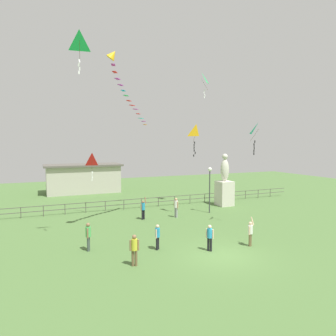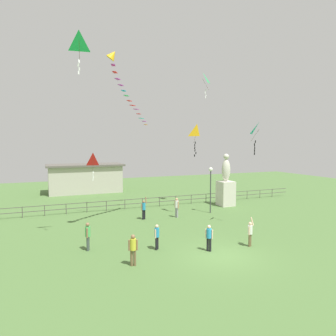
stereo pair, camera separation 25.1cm
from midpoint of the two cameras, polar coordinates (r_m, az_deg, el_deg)
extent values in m
plane|color=#4C7038|center=(18.06, 9.60, -15.91)|extent=(80.00, 80.00, 0.00)
cube|color=beige|center=(31.57, 10.31, -4.70)|extent=(1.48, 1.48, 2.50)
ellipsoid|color=beige|center=(31.28, 10.37, -0.39)|extent=(0.90, 0.76, 2.26)
sphere|color=beige|center=(31.19, 10.41, 2.13)|extent=(0.56, 0.56, 0.56)
cylinder|color=#38383D|center=(27.93, 7.55, -4.47)|extent=(0.10, 0.10, 3.84)
sphere|color=white|center=(27.68, 7.60, -0.24)|extent=(0.36, 0.36, 0.36)
cylinder|color=brown|center=(16.44, -7.06, -16.43)|extent=(0.14, 0.14, 0.83)
cylinder|color=brown|center=(16.45, -6.47, -16.41)|extent=(0.14, 0.14, 0.83)
cylinder|color=gold|center=(16.20, -6.79, -14.07)|extent=(0.31, 0.31, 0.59)
sphere|color=#8C6647|center=(16.07, -6.80, -12.69)|extent=(0.22, 0.22, 0.22)
cylinder|color=#8C6647|center=(16.20, -7.53, -14.20)|extent=(0.09, 0.09, 0.56)
cylinder|color=#8C6647|center=(16.22, -6.05, -14.17)|extent=(0.09, 0.09, 0.56)
cylinder|color=black|center=(25.70, -4.82, -8.69)|extent=(0.14, 0.14, 0.81)
cylinder|color=black|center=(25.62, -5.11, -8.74)|extent=(0.14, 0.14, 0.81)
cylinder|color=#268CBF|center=(25.51, -4.97, -7.21)|extent=(0.30, 0.30, 0.57)
sphere|color=#8C6647|center=(25.43, -4.98, -6.34)|extent=(0.22, 0.22, 0.22)
cylinder|color=#8C6647|center=(25.48, -4.55, -6.05)|extent=(0.14, 0.21, 0.55)
cylinder|color=#8C6647|center=(25.41, -5.34, -7.34)|extent=(0.09, 0.09, 0.54)
cylinder|color=black|center=(18.70, -2.27, -13.86)|extent=(0.13, 0.13, 0.77)
cylinder|color=black|center=(18.57, -2.48, -14.00)|extent=(0.13, 0.13, 0.77)
cylinder|color=#268CBF|center=(18.44, -2.38, -11.99)|extent=(0.28, 0.28, 0.54)
sphere|color=beige|center=(18.33, -2.38, -10.87)|extent=(0.21, 0.21, 0.21)
cylinder|color=beige|center=(18.61, -2.12, -11.94)|extent=(0.08, 0.08, 0.52)
cylinder|color=beige|center=(18.29, -2.64, -12.25)|extent=(0.08, 0.08, 0.52)
cylinder|color=#3F4C47|center=(19.12, -15.02, -13.48)|extent=(0.14, 0.14, 0.85)
cylinder|color=#3F4C47|center=(18.96, -15.11, -13.63)|extent=(0.14, 0.14, 0.85)
cylinder|color=#4CB259|center=(18.83, -15.11, -11.46)|extent=(0.31, 0.31, 0.60)
sphere|color=#8C6647|center=(18.72, -15.14, -10.25)|extent=(0.23, 0.23, 0.23)
cylinder|color=#8C6647|center=(19.04, -14.99, -11.40)|extent=(0.09, 0.09, 0.57)
cylinder|color=#8C6647|center=(18.65, -15.23, -11.74)|extent=(0.09, 0.09, 0.57)
cylinder|color=black|center=(18.56, 7.18, -14.01)|extent=(0.14, 0.14, 0.79)
cylinder|color=black|center=(18.52, 7.65, -14.05)|extent=(0.14, 0.14, 0.79)
cylinder|color=#268CBF|center=(18.34, 7.44, -12.03)|extent=(0.29, 0.29, 0.56)
sphere|color=beige|center=(18.23, 7.45, -10.87)|extent=(0.21, 0.21, 0.21)
cylinder|color=beige|center=(18.40, 6.84, -12.07)|extent=(0.09, 0.09, 0.53)
cylinder|color=beige|center=(18.29, 8.03, -12.18)|extent=(0.09, 0.09, 0.53)
cylinder|color=#99999E|center=(26.21, 1.36, -8.37)|extent=(0.15, 0.15, 0.85)
cylinder|color=#99999E|center=(26.33, 1.10, -8.31)|extent=(0.15, 0.15, 0.85)
cylinder|color=white|center=(26.12, 1.24, -6.79)|extent=(0.31, 0.31, 0.60)
sphere|color=tan|center=(26.04, 1.24, -5.89)|extent=(0.23, 0.23, 0.23)
cylinder|color=tan|center=(25.98, 1.56, -6.93)|extent=(0.09, 0.09, 0.57)
cylinder|color=tan|center=(26.27, 0.91, -6.80)|extent=(0.09, 0.09, 0.57)
cylinder|color=brown|center=(19.93, 14.87, -12.84)|extent=(0.13, 0.13, 0.77)
cylinder|color=brown|center=(19.80, 14.72, -12.95)|extent=(0.13, 0.13, 0.77)
cylinder|color=white|center=(19.68, 14.84, -11.06)|extent=(0.28, 0.28, 0.55)
sphere|color=beige|center=(19.58, 14.86, -10.00)|extent=(0.21, 0.21, 0.21)
cylinder|color=beige|center=(19.71, 15.18, -9.59)|extent=(0.20, 0.24, 0.52)
cylinder|color=beige|center=(19.52, 14.64, -11.29)|extent=(0.08, 0.08, 0.52)
pyramid|color=#1EB759|center=(31.21, 6.01, 16.31)|extent=(0.98, 0.98, 1.13)
cylinder|color=#4C381E|center=(31.01, 6.62, 15.33)|extent=(0.49, 0.50, 1.13)
cube|color=white|center=(30.94, 6.65, 14.24)|extent=(0.11, 0.05, 0.21)
cube|color=white|center=(30.82, 6.53, 13.87)|extent=(0.10, 0.02, 0.20)
cube|color=white|center=(30.91, 6.70, 13.42)|extent=(0.11, 0.04, 0.21)
cube|color=white|center=(30.81, 6.60, 13.04)|extent=(0.08, 0.03, 0.20)
pyramid|color=#1EB759|center=(19.29, -16.68, 21.98)|extent=(0.98, 0.81, 1.02)
cylinder|color=#4C381E|center=(19.47, -16.62, 20.25)|extent=(0.11, 0.69, 1.03)
cube|color=white|center=(19.31, -16.66, 18.69)|extent=(0.09, 0.05, 0.20)
cube|color=white|center=(19.23, -16.78, 18.08)|extent=(0.11, 0.04, 0.21)
cube|color=white|center=(19.21, -16.62, 17.42)|extent=(0.08, 0.02, 0.20)
cube|color=white|center=(19.14, -16.74, 16.79)|extent=(0.09, 0.03, 0.20)
pyramid|color=red|center=(27.21, -14.29, 1.54)|extent=(0.82, 0.49, 1.15)
cylinder|color=#4C381E|center=(27.47, -14.32, 0.36)|extent=(0.03, 0.46, 1.15)
cube|color=white|center=(27.52, -14.28, -0.79)|extent=(0.09, 0.05, 0.20)
cube|color=white|center=(27.53, -14.31, -1.25)|extent=(0.11, 0.04, 0.21)
cube|color=white|center=(27.57, -14.25, -1.70)|extent=(0.10, 0.03, 0.20)
cube|color=white|center=(27.57, -14.31, -2.16)|extent=(0.11, 0.01, 0.21)
pyramid|color=yellow|center=(26.31, 5.06, 7.01)|extent=(0.72, 1.06, 1.06)
cylinder|color=#4C381E|center=(26.14, 4.74, 5.87)|extent=(0.41, 0.16, 1.06)
cube|color=black|center=(26.13, 4.73, 4.75)|extent=(0.08, 0.03, 0.20)
cube|color=black|center=(26.07, 4.63, 4.27)|extent=(0.08, 0.02, 0.20)
cube|color=black|center=(26.08, 4.63, 3.78)|extent=(0.09, 0.02, 0.20)
cube|color=black|center=(26.10, 4.66, 3.30)|extent=(0.10, 0.02, 0.21)
cube|color=black|center=(26.23, 4.84, 2.83)|extent=(0.10, 0.02, 0.21)
cube|color=black|center=(26.07, 4.58, 2.33)|extent=(0.12, 0.04, 0.21)
pyramid|color=#19B2B2|center=(23.49, 16.37, 7.03)|extent=(1.04, 1.04, 0.90)
cylinder|color=#4C381E|center=(23.50, 15.62, 5.95)|extent=(0.44, 0.44, 0.90)
cube|color=black|center=(23.57, 15.68, 4.77)|extent=(0.09, 0.03, 0.20)
cube|color=black|center=(23.45, 15.54, 4.24)|extent=(0.11, 0.03, 0.21)
cube|color=black|center=(23.49, 15.56, 3.70)|extent=(0.10, 0.02, 0.20)
cube|color=black|center=(23.48, 15.53, 3.17)|extent=(0.10, 0.05, 0.20)
cube|color=black|center=(23.48, 15.52, 2.63)|extent=(0.09, 0.02, 0.20)
cone|color=yellow|center=(20.92, -10.70, 20.17)|extent=(0.97, 0.85, 0.80)
cube|color=#B22DB2|center=(21.03, -10.59, 18.48)|extent=(0.40, 0.58, 0.03)
cube|color=red|center=(21.47, -10.30, 17.28)|extent=(0.46, 0.59, 0.03)
cube|color=#B22DB2|center=(21.89, -9.81, 16.14)|extent=(0.51, 0.58, 0.03)
cube|color=#B22DB2|center=(22.31, -9.22, 15.11)|extent=(0.52, 0.57, 0.03)
cube|color=#198CD1|center=(22.75, -8.70, 14.15)|extent=(0.48, 0.58, 0.03)
cube|color=#1EB759|center=(23.20, -8.19, 13.30)|extent=(0.53, 0.56, 0.03)
cube|color=red|center=(23.65, -7.65, 12.40)|extent=(0.51, 0.57, 0.03)
cube|color=red|center=(24.09, -7.06, 11.58)|extent=(0.56, 0.54, 0.03)
cube|color=#B22DB2|center=(24.52, -6.41, 10.91)|extent=(0.55, 0.55, 0.03)
cube|color=red|center=(24.98, -5.91, 10.07)|extent=(0.51, 0.58, 0.03)
cube|color=#19B2B2|center=(25.43, -5.41, 9.26)|extent=(0.56, 0.54, 0.03)
cube|color=#B22DB2|center=(25.91, -4.91, 8.71)|extent=(0.52, 0.57, 0.03)
cube|color=orange|center=(26.41, -4.60, 8.11)|extent=(0.47, 0.59, 0.03)
cylinder|color=#4C4742|center=(28.85, -26.11, -7.54)|extent=(0.06, 0.06, 0.95)
cylinder|color=#4C4742|center=(28.80, -22.57, -7.44)|extent=(0.06, 0.06, 0.95)
cylinder|color=#4C4742|center=(28.87, -19.00, -7.31)|extent=(0.06, 0.06, 0.95)
cylinder|color=#4C4742|center=(29.04, -15.41, -7.15)|extent=(0.06, 0.06, 0.95)
cylinder|color=#4C4742|center=(29.32, -11.92, -6.98)|extent=(0.06, 0.06, 0.95)
cylinder|color=#4C4742|center=(29.70, -8.52, -6.78)|extent=(0.06, 0.06, 0.95)
cylinder|color=#4C4742|center=(30.18, -5.26, -6.56)|extent=(0.06, 0.06, 0.95)
cylinder|color=#4C4742|center=(30.76, -2.05, -6.33)|extent=(0.06, 0.06, 0.95)
cylinder|color=#4C4742|center=(31.44, 1.01, -6.09)|extent=(0.06, 0.06, 0.95)
cylinder|color=#4C4742|center=(32.19, 3.92, -5.85)|extent=(0.06, 0.06, 0.95)
cylinder|color=#4C4742|center=(33.02, 6.68, -5.61)|extent=(0.06, 0.06, 0.95)
cylinder|color=#4C4742|center=(33.92, 9.28, -5.36)|extent=(0.06, 0.06, 0.95)
cylinder|color=#4C4742|center=(34.92, 11.84, -5.11)|extent=(0.06, 0.06, 0.95)
cylinder|color=#4C4742|center=(35.94, 14.13, -4.88)|extent=(0.06, 0.06, 0.95)
cylinder|color=#4C4742|center=(37.05, 16.37, -4.65)|extent=(0.06, 0.06, 0.95)
cylinder|color=#4C4742|center=(38.20, 18.44, -4.42)|extent=(0.06, 0.06, 0.95)
cube|color=#4C4742|center=(30.15, -4.93, -5.73)|extent=(36.00, 0.05, 0.05)
cube|color=#4C4742|center=(30.23, -4.93, -6.54)|extent=(36.00, 0.05, 0.05)
cube|color=#B7B2A3|center=(40.79, -15.77, -2.05)|extent=(8.94, 3.97, 3.42)
cube|color=#59544C|center=(40.62, -15.82, 0.52)|extent=(9.54, 4.57, 0.24)
camera|label=1|loc=(0.13, -90.34, -0.03)|focal=32.50mm
camera|label=2|loc=(0.13, 89.66, 0.03)|focal=32.50mm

